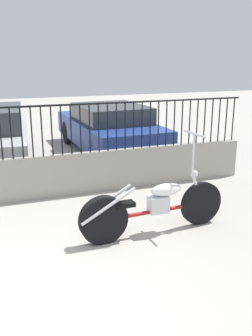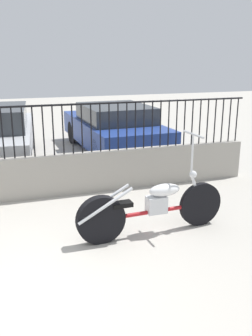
# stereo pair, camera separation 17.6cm
# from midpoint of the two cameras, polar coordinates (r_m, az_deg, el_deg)

# --- Properties ---
(ground_plane) EXTENTS (40.00, 40.00, 0.00)m
(ground_plane) POSITION_cam_midpoint_polar(r_m,az_deg,el_deg) (4.30, -19.04, -18.70)
(ground_plane) COLOR #ADA89E
(motorcycle_red) EXTENTS (2.20, 0.52, 1.41)m
(motorcycle_red) POSITION_cam_midpoint_polar(r_m,az_deg,el_deg) (5.24, 2.34, -6.11)
(motorcycle_red) COLOR black
(motorcycle_red) RESTS_ON ground_plane
(car_blue) EXTENTS (1.91, 4.23, 1.24)m
(car_blue) POSITION_cam_midpoint_polar(r_m,az_deg,el_deg) (9.82, -3.10, 6.16)
(car_blue) COLOR black
(car_blue) RESTS_ON ground_plane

